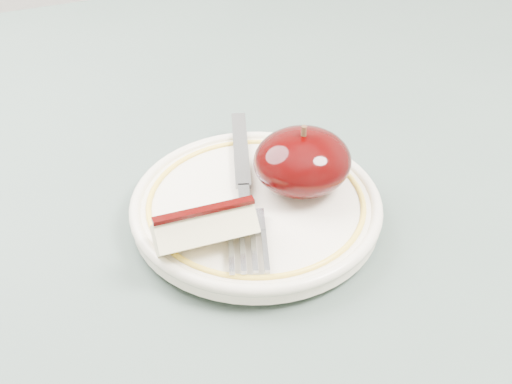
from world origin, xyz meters
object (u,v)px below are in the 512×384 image
object	(u,v)px
fork	(244,187)
table	(271,280)
apple_half	(302,161)
plate	(256,207)

from	to	relation	value
fork	table	bearing A→B (deg)	-67.48
table	fork	size ratio (longest dim) A/B	4.65
apple_half	plate	bearing A→B (deg)	-169.95
table	apple_half	size ratio (longest dim) A/B	11.97
fork	plate	bearing A→B (deg)	-145.01
fork	apple_half	bearing A→B (deg)	-82.06
apple_half	fork	xyz separation A→B (m)	(-0.04, 0.01, -0.02)
table	plate	distance (m)	0.10
table	plate	world-z (taller)	plate
plate	apple_half	world-z (taller)	apple_half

